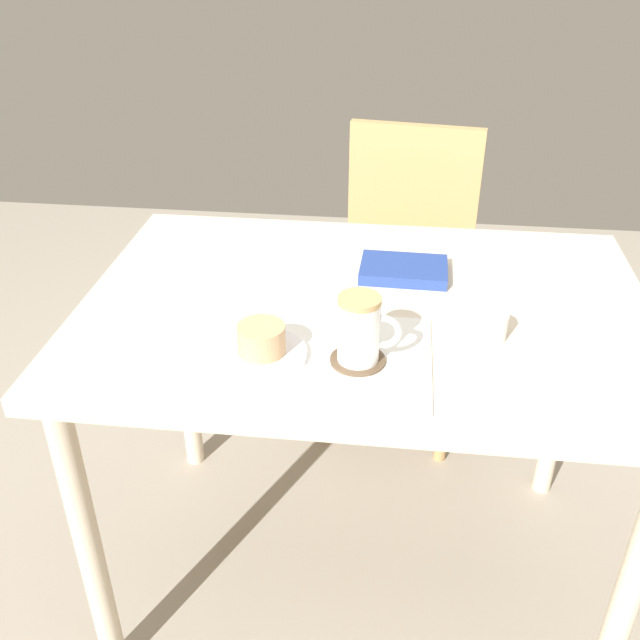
% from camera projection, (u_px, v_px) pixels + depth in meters
% --- Properties ---
extents(ground_plane, '(4.40, 4.40, 0.02)m').
position_uv_depth(ground_plane, '(356.00, 566.00, 1.79)').
color(ground_plane, '#9E9384').
extents(dining_table, '(1.11, 0.76, 0.75)m').
position_uv_depth(dining_table, '(364.00, 340.00, 1.44)').
color(dining_table, beige).
rests_on(dining_table, ground_plane).
extents(wooden_chair, '(0.47, 0.47, 0.88)m').
position_uv_depth(wooden_chair, '(403.00, 270.00, 2.12)').
color(wooden_chair, tan).
rests_on(wooden_chair, ground_plane).
extents(placemat, '(0.39, 0.29, 0.00)m').
position_uv_depth(placemat, '(317.00, 356.00, 1.23)').
color(placemat, white).
rests_on(placemat, dining_table).
extents(pastry_plate, '(0.15, 0.15, 0.01)m').
position_uv_depth(pastry_plate, '(262.00, 354.00, 1.22)').
color(pastry_plate, white).
rests_on(pastry_plate, placemat).
extents(pastry, '(0.08, 0.08, 0.05)m').
position_uv_depth(pastry, '(261.00, 339.00, 1.20)').
color(pastry, tan).
rests_on(pastry, pastry_plate).
extents(coffee_coaster, '(0.10, 0.10, 0.00)m').
position_uv_depth(coffee_coaster, '(359.00, 360.00, 1.21)').
color(coffee_coaster, brown).
rests_on(coffee_coaster, placemat).
extents(coffee_mug, '(0.10, 0.07, 0.12)m').
position_uv_depth(coffee_mug, '(362.00, 329.00, 1.18)').
color(coffee_mug, white).
rests_on(coffee_mug, coffee_coaster).
extents(sugar_bowl, '(0.07, 0.07, 0.05)m').
position_uv_depth(sugar_bowl, '(488.00, 325.00, 1.27)').
color(sugar_bowl, white).
rests_on(sugar_bowl, dining_table).
extents(small_book, '(0.18, 0.13, 0.02)m').
position_uv_depth(small_book, '(404.00, 270.00, 1.49)').
color(small_book, navy).
rests_on(small_book, dining_table).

